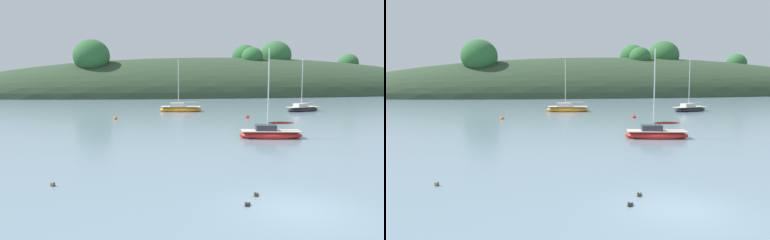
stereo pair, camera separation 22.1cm
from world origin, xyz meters
TOP-DOWN VIEW (x-y plane):
  - ground_plane at (0.00, 0.00)m, footprint 400.00×400.00m
  - far_shoreline_hill at (24.97, 90.91)m, footprint 150.00×36.00m
  - sailboat_orange_cutter at (5.76, 16.23)m, footprint 5.41×2.89m
  - sailboat_blue_center at (2.69, 41.92)m, footprint 6.43×3.30m
  - sailboat_teal_outer at (20.25, 38.69)m, footprint 5.89×3.40m
  - mooring_buoy_outer at (9.18, 31.37)m, footprint 0.44×0.44m
  - mooring_buoy_channel at (-6.59, 33.09)m, footprint 0.44×0.44m
  - duck_trailing at (-9.51, 5.11)m, footprint 0.34×0.40m
  - duck_lone_right at (-1.71, 0.73)m, footprint 0.37×0.36m
  - duck_straggler at (-0.93, 1.86)m, footprint 0.36×0.37m

SIDE VIEW (x-z plane):
  - ground_plane at x=0.00m, z-range 0.00..0.00m
  - duck_trailing at x=-9.51m, z-range -0.07..0.17m
  - duck_lone_right at x=-1.71m, z-range -0.07..0.17m
  - duck_straggler at x=-0.93m, z-range -0.07..0.17m
  - mooring_buoy_outer at x=9.18m, z-range -0.15..0.39m
  - mooring_buoy_channel at x=-6.59m, z-range -0.15..0.39m
  - far_shoreline_hill at x=24.97m, z-range -12.52..12.85m
  - sailboat_orange_cutter at x=5.76m, z-range -3.37..4.05m
  - sailboat_teal_outer at x=20.25m, z-range -3.60..4.30m
  - sailboat_blue_center at x=2.69m, z-range -3.50..4.25m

